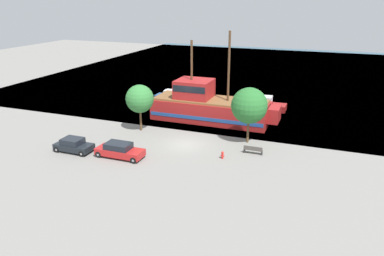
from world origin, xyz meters
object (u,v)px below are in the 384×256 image
Objects in this scene: pirate_ship at (209,106)px; moored_boat_dockside at (175,97)px; moored_boat_outer at (266,105)px; parked_car_curb_front at (120,150)px; fire_hydrant at (222,155)px; parked_car_curb_mid at (74,145)px; bench_promenade_east at (253,150)px.

moored_boat_dockside is (-7.81, 7.31, -1.28)m from pirate_ship.
moored_boat_outer is 1.11× the size of parked_car_curb_front.
pirate_ship is 21.07× the size of fire_hydrant.
fire_hydrant is (9.63, 3.25, -0.32)m from parked_car_curb_front.
moored_boat_outer is 6.99× the size of fire_hydrant.
parked_car_curb_mid reaches higher than fire_hydrant.
pirate_ship is at bearing -129.24° from moored_boat_outer.
moored_boat_dockside is 22.39m from bench_promenade_east.
parked_car_curb_front reaches higher than fire_hydrant.
parked_car_curb_front is at bearing -107.52° from pirate_ship.
parked_car_curb_front is (-4.54, -14.38, -1.12)m from pirate_ship.
bench_promenade_east is at bearing 18.80° from parked_car_curb_mid.
bench_promenade_east is at bearing 24.23° from parked_car_curb_front.
moored_boat_dockside is 8.60× the size of fire_hydrant.
pirate_ship reaches higher than moored_boat_dockside.
fire_hydrant is at bearing 18.68° from parked_car_curb_front.
pirate_ship reaches higher than parked_car_curb_mid.
moored_boat_dockside reaches higher than bench_promenade_east.
parked_car_curb_front is 5.18m from parked_car_curb_mid.
bench_promenade_east is at bearing -49.30° from pirate_ship.
moored_boat_outer reaches higher than parked_car_curb_mid.
pirate_ship is at bearing 130.70° from bench_promenade_east.
moored_boat_dockside is at bearing -179.80° from moored_boat_outer.
parked_car_curb_front is 13.37m from bench_promenade_east.
pirate_ship is 10.77m from moored_boat_dockside.
parked_car_curb_front is at bearing -155.77° from bench_promenade_east.
moored_boat_outer is (13.81, 0.05, 0.12)m from moored_boat_dockside.
fire_hydrant is (5.09, -11.13, -1.44)m from pirate_ship.
moored_boat_dockside is at bearing 124.97° from fire_hydrant.
moored_boat_dockside is 22.19m from parked_car_curb_mid.
pirate_ship is 12.32m from fire_hydrant.
moored_boat_dockside is at bearing 133.65° from bench_promenade_east.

